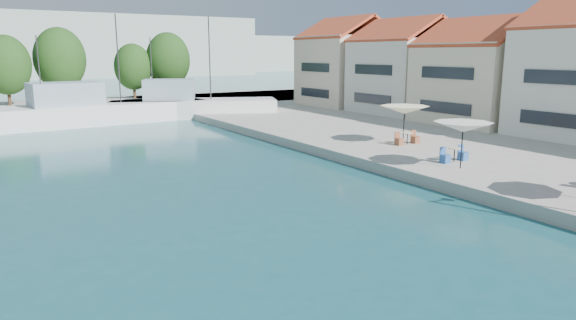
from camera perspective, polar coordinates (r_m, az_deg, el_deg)
quay_right at (r=42.60m, az=21.94°, el=2.83°), size 32.00×92.00×0.60m
quay_far at (r=62.31m, az=-27.92°, el=4.90°), size 90.00×16.00×0.60m
hill_east at (r=182.46m, az=-15.43°, el=11.31°), size 140.00×40.00×12.00m
building_04 at (r=45.59m, az=20.87°, el=9.42°), size 9.00×8.80×9.20m
building_05 at (r=51.59m, az=12.86°, el=10.35°), size 8.40×8.80×9.70m
building_06 at (r=58.36m, az=6.58°, el=10.93°), size 9.00×8.80×10.20m
trawler_03 at (r=50.06m, az=-20.66°, el=5.04°), size 19.64×6.57×10.20m
trawler_04 at (r=52.03m, az=-10.77°, el=5.82°), size 16.31×10.18×10.20m
tree_05 at (r=64.51m, az=-28.86°, el=9.23°), size 5.19×5.19×7.68m
tree_06 at (r=67.16m, az=-24.02°, el=10.22°), size 5.87×5.87×8.69m
tree_07 at (r=68.98m, az=-16.84°, el=9.88°), size 4.66×4.66×6.90m
tree_08 at (r=69.60m, az=-13.18°, el=10.77°), size 5.64×5.64×8.35m
umbrella_white at (r=27.04m, az=18.88°, el=3.49°), size 2.94×2.94×2.36m
umbrella_cream at (r=33.58m, az=12.82°, el=5.46°), size 3.14×3.14×2.43m
cafe_table_02 at (r=28.89m, az=17.98°, el=0.38°), size 1.82×0.70×0.76m
cafe_table_03 at (r=33.62m, az=13.11°, el=2.20°), size 1.82×0.70×0.76m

